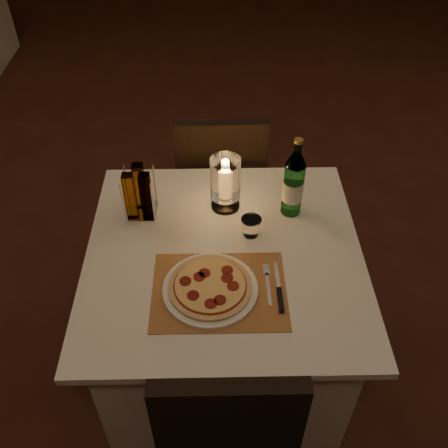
{
  "coord_description": "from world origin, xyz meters",
  "views": [
    {
      "loc": [
        -0.02,
        -1.76,
        2.05
      ],
      "look_at": [
        0.01,
        -0.49,
        0.86
      ],
      "focal_mm": 40.0,
      "sensor_mm": 36.0,
      "label": 1
    }
  ],
  "objects_px": {
    "main_table": "(224,313)",
    "water_bottle": "(293,184)",
    "chair_far": "(221,173)",
    "pizza": "(210,286)",
    "tumbler": "(251,227)",
    "plate": "(210,289)",
    "hurricane_candle": "(225,180)"
  },
  "relations": [
    {
      "from": "chair_far",
      "to": "water_bottle",
      "type": "xyz_separation_m",
      "value": [
        0.27,
        -0.5,
        0.33
      ]
    },
    {
      "from": "chair_far",
      "to": "plate",
      "type": "bearing_deg",
      "value": -93.2
    },
    {
      "from": "main_table",
      "to": "pizza",
      "type": "xyz_separation_m",
      "value": [
        -0.05,
        -0.18,
        0.39
      ]
    },
    {
      "from": "water_bottle",
      "to": "hurricane_candle",
      "type": "relative_size",
      "value": 1.48
    },
    {
      "from": "plate",
      "to": "hurricane_candle",
      "type": "bearing_deg",
      "value": 82.13
    },
    {
      "from": "plate",
      "to": "hurricane_candle",
      "type": "xyz_separation_m",
      "value": [
        0.06,
        0.43,
        0.12
      ]
    },
    {
      "from": "plate",
      "to": "hurricane_candle",
      "type": "height_order",
      "value": "hurricane_candle"
    },
    {
      "from": "chair_far",
      "to": "tumbler",
      "type": "height_order",
      "value": "chair_far"
    },
    {
      "from": "plate",
      "to": "pizza",
      "type": "height_order",
      "value": "pizza"
    },
    {
      "from": "pizza",
      "to": "water_bottle",
      "type": "xyz_separation_m",
      "value": [
        0.32,
        0.4,
        0.11
      ]
    },
    {
      "from": "main_table",
      "to": "pizza",
      "type": "relative_size",
      "value": 3.57
    },
    {
      "from": "plate",
      "to": "pizza",
      "type": "xyz_separation_m",
      "value": [
        0.0,
        -0.0,
        0.02
      ]
    },
    {
      "from": "pizza",
      "to": "tumbler",
      "type": "distance_m",
      "value": 0.31
    },
    {
      "from": "main_table",
      "to": "water_bottle",
      "type": "bearing_deg",
      "value": 39.22
    },
    {
      "from": "pizza",
      "to": "tumbler",
      "type": "xyz_separation_m",
      "value": [
        0.15,
        0.27,
        0.01
      ]
    },
    {
      "from": "tumbler",
      "to": "water_bottle",
      "type": "height_order",
      "value": "water_bottle"
    },
    {
      "from": "main_table",
      "to": "chair_far",
      "type": "height_order",
      "value": "chair_far"
    },
    {
      "from": "chair_far",
      "to": "plate",
      "type": "distance_m",
      "value": 0.92
    },
    {
      "from": "chair_far",
      "to": "main_table",
      "type": "bearing_deg",
      "value": -90.0
    },
    {
      "from": "tumbler",
      "to": "pizza",
      "type": "bearing_deg",
      "value": -119.3
    },
    {
      "from": "main_table",
      "to": "plate",
      "type": "distance_m",
      "value": 0.42
    },
    {
      "from": "tumbler",
      "to": "hurricane_candle",
      "type": "bearing_deg",
      "value": 119.58
    },
    {
      "from": "plate",
      "to": "tumbler",
      "type": "xyz_separation_m",
      "value": [
        0.15,
        0.27,
        0.03
      ]
    },
    {
      "from": "main_table",
      "to": "tumbler",
      "type": "distance_m",
      "value": 0.43
    },
    {
      "from": "chair_far",
      "to": "plate",
      "type": "xyz_separation_m",
      "value": [
        -0.05,
        -0.89,
        0.2
      ]
    },
    {
      "from": "tumbler",
      "to": "main_table",
      "type": "bearing_deg",
      "value": -138.51
    },
    {
      "from": "tumbler",
      "to": "water_bottle",
      "type": "xyz_separation_m",
      "value": [
        0.16,
        0.13,
        0.1
      ]
    },
    {
      "from": "pizza",
      "to": "main_table",
      "type": "bearing_deg",
      "value": 74.53
    },
    {
      "from": "chair_far",
      "to": "pizza",
      "type": "height_order",
      "value": "chair_far"
    },
    {
      "from": "tumbler",
      "to": "water_bottle",
      "type": "bearing_deg",
      "value": 37.73
    },
    {
      "from": "chair_far",
      "to": "hurricane_candle",
      "type": "bearing_deg",
      "value": -88.79
    },
    {
      "from": "tumbler",
      "to": "hurricane_candle",
      "type": "height_order",
      "value": "hurricane_candle"
    }
  ]
}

